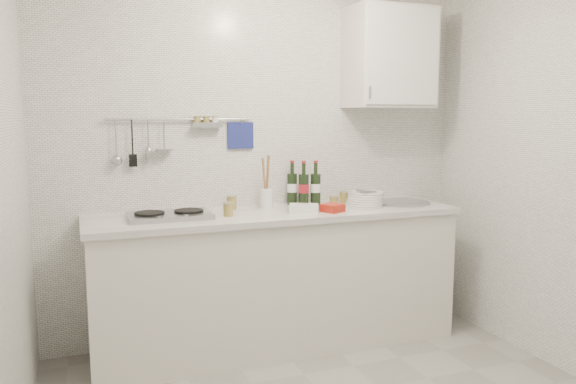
% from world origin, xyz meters
% --- Properties ---
extents(back_wall, '(3.00, 0.02, 2.50)m').
position_xyz_m(back_wall, '(0.00, 1.40, 1.25)').
color(back_wall, silver).
rests_on(back_wall, floor).
extents(counter, '(2.44, 0.64, 0.96)m').
position_xyz_m(counter, '(0.01, 1.10, 0.43)').
color(counter, silver).
rests_on(counter, floor).
extents(wall_rail, '(0.98, 0.09, 0.34)m').
position_xyz_m(wall_rail, '(-0.60, 1.37, 1.43)').
color(wall_rail, '#93969B').
rests_on(wall_rail, back_wall).
extents(wall_cabinet, '(0.60, 0.38, 0.70)m').
position_xyz_m(wall_cabinet, '(0.90, 1.22, 1.95)').
color(wall_cabinet, silver).
rests_on(wall_cabinet, back_wall).
extents(plate_stack_hob, '(0.28, 0.28, 0.03)m').
position_xyz_m(plate_stack_hob, '(-0.62, 1.13, 0.93)').
color(plate_stack_hob, '#476DA2').
rests_on(plate_stack_hob, counter).
extents(plate_stack_sink, '(0.28, 0.27, 0.11)m').
position_xyz_m(plate_stack_sink, '(0.65, 1.08, 0.97)').
color(plate_stack_sink, white).
rests_on(plate_stack_sink, counter).
extents(wine_bottles, '(0.22, 0.14, 0.31)m').
position_xyz_m(wine_bottles, '(0.27, 1.28, 1.07)').
color(wine_bottles, black).
rests_on(wine_bottles, counter).
extents(butter_dish, '(0.21, 0.16, 0.06)m').
position_xyz_m(butter_dish, '(0.15, 0.99, 0.95)').
color(butter_dish, white).
rests_on(butter_dish, counter).
extents(strawberry_punnet, '(0.16, 0.16, 0.05)m').
position_xyz_m(strawberry_punnet, '(0.33, 0.95, 0.95)').
color(strawberry_punnet, red).
rests_on(strawberry_punnet, counter).
extents(utensil_crock, '(0.09, 0.09, 0.36)m').
position_xyz_m(utensil_crock, '(-0.02, 1.25, 1.00)').
color(utensil_crock, white).
rests_on(utensil_crock, counter).
extents(jar_a, '(0.07, 0.07, 0.09)m').
position_xyz_m(jar_a, '(-0.26, 1.28, 0.97)').
color(jar_a, olive).
rests_on(jar_a, counter).
extents(jar_b, '(0.06, 0.06, 0.09)m').
position_xyz_m(jar_b, '(0.57, 1.26, 0.96)').
color(jar_b, olive).
rests_on(jar_b, counter).
extents(jar_c, '(0.06, 0.06, 0.07)m').
position_xyz_m(jar_c, '(0.45, 1.17, 0.96)').
color(jar_c, olive).
rests_on(jar_c, counter).
extents(jar_d, '(0.06, 0.06, 0.09)m').
position_xyz_m(jar_d, '(-0.34, 1.04, 0.96)').
color(jar_d, olive).
rests_on(jar_d, counter).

